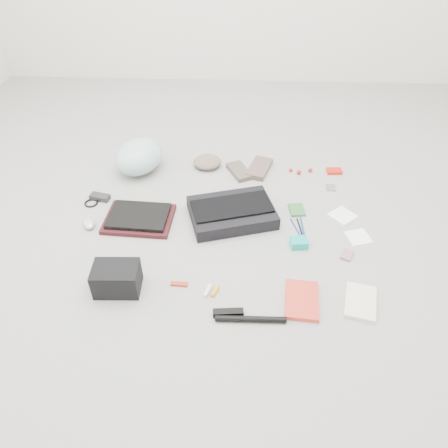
{
  "coord_description": "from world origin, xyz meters",
  "views": [
    {
      "loc": [
        0.08,
        -1.73,
        1.53
      ],
      "look_at": [
        0.0,
        0.0,
        0.05
      ],
      "focal_mm": 35.0,
      "sensor_mm": 36.0,
      "label": 1
    }
  ],
  "objects_px": {
    "messenger_bag": "(232,213)",
    "book_red": "(302,300)",
    "camera_bag": "(117,279)",
    "accordion_wallet": "(299,243)",
    "laptop": "(139,216)",
    "bike_helmet": "(139,156)"
  },
  "relations": [
    {
      "from": "bike_helmet",
      "to": "accordion_wallet",
      "type": "height_order",
      "value": "bike_helmet"
    },
    {
      "from": "messenger_bag",
      "to": "laptop",
      "type": "height_order",
      "value": "messenger_bag"
    },
    {
      "from": "camera_bag",
      "to": "bike_helmet",
      "type": "bearing_deg",
      "value": 92.72
    },
    {
      "from": "bike_helmet",
      "to": "camera_bag",
      "type": "distance_m",
      "value": 0.98
    },
    {
      "from": "book_red",
      "to": "accordion_wallet",
      "type": "relative_size",
      "value": 2.56
    },
    {
      "from": "messenger_bag",
      "to": "book_red",
      "type": "relative_size",
      "value": 2.03
    },
    {
      "from": "bike_helmet",
      "to": "camera_bag",
      "type": "xyz_separation_m",
      "value": [
        0.08,
        -0.98,
        -0.03
      ]
    },
    {
      "from": "camera_bag",
      "to": "messenger_bag",
      "type": "bearing_deg",
      "value": 44.28
    },
    {
      "from": "camera_bag",
      "to": "accordion_wallet",
      "type": "xyz_separation_m",
      "value": [
        0.85,
        0.32,
        -0.05
      ]
    },
    {
      "from": "laptop",
      "to": "camera_bag",
      "type": "relative_size",
      "value": 1.54
    },
    {
      "from": "messenger_bag",
      "to": "book_red",
      "type": "xyz_separation_m",
      "value": [
        0.33,
        -0.57,
        -0.03
      ]
    },
    {
      "from": "laptop",
      "to": "camera_bag",
      "type": "height_order",
      "value": "camera_bag"
    },
    {
      "from": "bike_helmet",
      "to": "camera_bag",
      "type": "relative_size",
      "value": 1.62
    },
    {
      "from": "accordion_wallet",
      "to": "camera_bag",
      "type": "bearing_deg",
      "value": -165.76
    },
    {
      "from": "camera_bag",
      "to": "book_red",
      "type": "height_order",
      "value": "camera_bag"
    },
    {
      "from": "messenger_bag",
      "to": "bike_helmet",
      "type": "xyz_separation_m",
      "value": [
        -0.59,
        0.45,
        0.06
      ]
    },
    {
      "from": "book_red",
      "to": "accordion_wallet",
      "type": "xyz_separation_m",
      "value": [
        0.02,
        0.36,
        0.01
      ]
    },
    {
      "from": "camera_bag",
      "to": "accordion_wallet",
      "type": "relative_size",
      "value": 2.4
    },
    {
      "from": "messenger_bag",
      "to": "camera_bag",
      "type": "xyz_separation_m",
      "value": [
        -0.5,
        -0.53,
        0.03
      ]
    },
    {
      "from": "accordion_wallet",
      "to": "messenger_bag",
      "type": "bearing_deg",
      "value": 142.68
    },
    {
      "from": "messenger_bag",
      "to": "laptop",
      "type": "xyz_separation_m",
      "value": [
        -0.5,
        -0.05,
        -0.0
      ]
    },
    {
      "from": "laptop",
      "to": "bike_helmet",
      "type": "distance_m",
      "value": 0.5
    }
  ]
}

